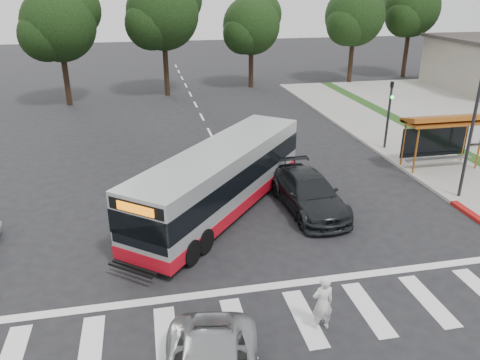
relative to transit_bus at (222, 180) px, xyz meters
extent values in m
plane|color=black|center=(1.16, -2.43, -1.41)|extent=(140.00, 140.00, 0.00)
cube|color=gray|center=(12.16, 5.57, -1.35)|extent=(4.00, 40.00, 0.12)
cube|color=#9E9991|center=(10.16, 5.57, -1.34)|extent=(0.30, 40.00, 0.15)
cube|color=silver|center=(1.16, -7.43, -1.41)|extent=(18.00, 2.60, 0.01)
cylinder|color=#A3561B|center=(10.16, 1.97, -0.14)|extent=(0.10, 0.10, 2.30)
cylinder|color=#A3561B|center=(13.76, 1.97, -0.14)|extent=(0.10, 0.10, 2.30)
cylinder|color=#A3561B|center=(10.16, 3.17, -0.14)|extent=(0.10, 0.10, 2.30)
cylinder|color=#A3561B|center=(13.76, 3.17, -0.14)|extent=(0.10, 0.10, 2.30)
cube|color=#A3561B|center=(11.96, 2.57, 1.16)|extent=(4.20, 1.60, 0.12)
cube|color=#A3561B|center=(11.96, 2.62, 1.31)|extent=(4.20, 1.32, 0.51)
cube|color=black|center=(11.96, 3.17, -0.09)|extent=(3.80, 0.06, 1.60)
cube|color=gray|center=(11.96, 2.57, -0.84)|extent=(3.60, 0.40, 0.08)
cylinder|color=black|center=(10.76, -0.93, 1.84)|extent=(0.14, 0.14, 6.50)
cylinder|color=black|center=(10.76, 6.07, 0.59)|extent=(0.14, 0.14, 4.00)
imported|color=black|center=(10.76, 6.07, 2.09)|extent=(0.16, 0.20, 1.00)
sphere|color=#19E533|center=(10.76, 5.89, 1.74)|extent=(0.18, 0.18, 0.18)
cylinder|color=black|center=(17.16, 25.57, 0.89)|extent=(0.44, 0.44, 4.40)
sphere|color=black|center=(17.16, 25.57, 4.89)|extent=(5.60, 5.60, 5.60)
sphere|color=black|center=(18.28, 26.41, 5.89)|extent=(4.20, 4.20, 4.20)
sphere|color=black|center=(16.18, 24.87, 4.19)|extent=(3.92, 3.92, 3.92)
cylinder|color=black|center=(24.16, 27.57, 1.01)|extent=(0.44, 0.44, 4.84)
sphere|color=black|center=(24.16, 27.57, 5.41)|extent=(5.60, 5.60, 5.60)
sphere|color=black|center=(23.18, 26.87, 4.64)|extent=(3.92, 3.92, 3.92)
cylinder|color=black|center=(-0.84, 23.57, 1.01)|extent=(0.44, 0.44, 4.84)
sphere|color=black|center=(-0.84, 23.57, 5.41)|extent=(6.00, 6.00, 6.00)
sphere|color=black|center=(-1.89, 22.82, 4.64)|extent=(4.20, 4.20, 4.20)
cylinder|color=black|center=(7.16, 25.57, 0.57)|extent=(0.44, 0.44, 3.96)
sphere|color=black|center=(7.16, 25.57, 4.17)|extent=(5.20, 5.20, 5.20)
sphere|color=black|center=(8.20, 26.35, 5.07)|extent=(3.90, 3.90, 3.90)
sphere|color=black|center=(6.25, 24.92, 3.54)|extent=(3.64, 3.64, 3.64)
cylinder|color=black|center=(-8.84, 21.57, 0.79)|extent=(0.44, 0.44, 4.40)
sphere|color=black|center=(-8.84, 21.57, 4.79)|extent=(5.60, 5.60, 5.60)
sphere|color=black|center=(-7.72, 22.41, 5.79)|extent=(4.20, 4.20, 4.20)
sphere|color=black|center=(-9.82, 20.87, 4.09)|extent=(3.92, 3.92, 3.92)
imported|color=silver|center=(1.46, -7.94, -0.55)|extent=(0.65, 0.44, 1.72)
imported|color=black|center=(3.66, -0.62, -0.64)|extent=(2.40, 5.41, 1.54)
imported|color=silver|center=(16.66, 5.87, -0.67)|extent=(3.93, 1.41, 1.29)
camera|label=1|loc=(-2.93, -17.84, 7.55)|focal=35.00mm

